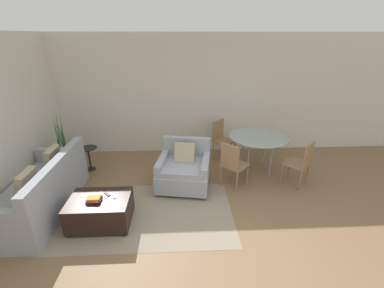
{
  "coord_description": "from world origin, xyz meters",
  "views": [
    {
      "loc": [
        -0.37,
        -2.58,
        2.68
      ],
      "look_at": [
        -0.15,
        1.96,
        0.75
      ],
      "focal_mm": 24.0,
      "sensor_mm": 36.0,
      "label": 1
    }
  ],
  "objects_px": {
    "ottoman": "(101,210)",
    "dining_chair_near_left": "(232,162)",
    "side_table": "(89,154)",
    "dining_chair_far_left": "(221,137)",
    "couch": "(41,194)",
    "book_stack": "(94,199)",
    "dining_chair_near_right": "(302,161)",
    "tv_remote_primary": "(107,194)",
    "dining_table": "(258,140)",
    "potted_plant": "(65,156)",
    "tv_remote_secondary": "(114,196)",
    "armchair": "(184,169)"
  },
  "relations": [
    {
      "from": "potted_plant",
      "to": "dining_chair_far_left",
      "type": "distance_m",
      "value": 3.47
    },
    {
      "from": "tv_remote_primary",
      "to": "dining_chair_near_left",
      "type": "height_order",
      "value": "dining_chair_near_left"
    },
    {
      "from": "ottoman",
      "to": "tv_remote_secondary",
      "type": "xyz_separation_m",
      "value": [
        0.21,
        0.05,
        0.21
      ]
    },
    {
      "from": "potted_plant",
      "to": "book_stack",
      "type": "bearing_deg",
      "value": -57.61
    },
    {
      "from": "tv_remote_primary",
      "to": "potted_plant",
      "type": "height_order",
      "value": "potted_plant"
    },
    {
      "from": "tv_remote_primary",
      "to": "side_table",
      "type": "distance_m",
      "value": 1.84
    },
    {
      "from": "ottoman",
      "to": "dining_chair_far_left",
      "type": "relative_size",
      "value": 0.99
    },
    {
      "from": "dining_chair_near_left",
      "to": "tv_remote_secondary",
      "type": "bearing_deg",
      "value": -156.22
    },
    {
      "from": "tv_remote_secondary",
      "to": "dining_table",
      "type": "distance_m",
      "value": 3.04
    },
    {
      "from": "dining_chair_near_left",
      "to": "dining_chair_near_right",
      "type": "xyz_separation_m",
      "value": [
        1.31,
        0.0,
        0.0
      ]
    },
    {
      "from": "tv_remote_primary",
      "to": "side_table",
      "type": "height_order",
      "value": "side_table"
    },
    {
      "from": "ottoman",
      "to": "side_table",
      "type": "height_order",
      "value": "side_table"
    },
    {
      "from": "tv_remote_secondary",
      "to": "dining_table",
      "type": "bearing_deg",
      "value": 30.1
    },
    {
      "from": "armchair",
      "to": "book_stack",
      "type": "bearing_deg",
      "value": -140.87
    },
    {
      "from": "dining_chair_near_right",
      "to": "dining_chair_far_left",
      "type": "bearing_deg",
      "value": 135.0
    },
    {
      "from": "ottoman",
      "to": "side_table",
      "type": "bearing_deg",
      "value": 112.08
    },
    {
      "from": "book_stack",
      "to": "potted_plant",
      "type": "distance_m",
      "value": 2.27
    },
    {
      "from": "side_table",
      "to": "dining_chair_far_left",
      "type": "distance_m",
      "value": 2.94
    },
    {
      "from": "tv_remote_primary",
      "to": "dining_chair_near_left",
      "type": "bearing_deg",
      "value": 21.38
    },
    {
      "from": "side_table",
      "to": "dining_chair_near_right",
      "type": "height_order",
      "value": "dining_chair_near_right"
    },
    {
      "from": "armchair",
      "to": "dining_chair_near_left",
      "type": "bearing_deg",
      "value": -7.45
    },
    {
      "from": "side_table",
      "to": "ottoman",
      "type": "bearing_deg",
      "value": -67.92
    },
    {
      "from": "couch",
      "to": "ottoman",
      "type": "relative_size",
      "value": 2.27
    },
    {
      "from": "dining_table",
      "to": "ottoman",
      "type": "bearing_deg",
      "value": -150.92
    },
    {
      "from": "side_table",
      "to": "dining_chair_near_left",
      "type": "height_order",
      "value": "dining_chair_near_left"
    },
    {
      "from": "book_stack",
      "to": "dining_chair_near_left",
      "type": "xyz_separation_m",
      "value": [
        2.23,
        0.98,
        0.05
      ]
    },
    {
      "from": "tv_remote_primary",
      "to": "potted_plant",
      "type": "xyz_separation_m",
      "value": [
        -1.36,
        1.75,
        -0.16
      ]
    },
    {
      "from": "dining_table",
      "to": "dining_chair_near_right",
      "type": "distance_m",
      "value": 0.94
    },
    {
      "from": "side_table",
      "to": "dining_chair_near_left",
      "type": "relative_size",
      "value": 0.57
    },
    {
      "from": "book_stack",
      "to": "dining_chair_near_left",
      "type": "bearing_deg",
      "value": 23.64
    },
    {
      "from": "ottoman",
      "to": "tv_remote_primary",
      "type": "bearing_deg",
      "value": 47.65
    },
    {
      "from": "dining_chair_far_left",
      "to": "dining_table",
      "type": "bearing_deg",
      "value": -45.0
    },
    {
      "from": "book_stack",
      "to": "dining_chair_near_left",
      "type": "distance_m",
      "value": 2.43
    },
    {
      "from": "couch",
      "to": "dining_chair_near_left",
      "type": "xyz_separation_m",
      "value": [
        3.23,
        0.54,
        0.21
      ]
    },
    {
      "from": "ottoman",
      "to": "dining_chair_near_left",
      "type": "height_order",
      "value": "dining_chair_near_left"
    },
    {
      "from": "book_stack",
      "to": "dining_chair_near_right",
      "type": "distance_m",
      "value": 3.67
    },
    {
      "from": "potted_plant",
      "to": "dining_chair_near_left",
      "type": "height_order",
      "value": "potted_plant"
    },
    {
      "from": "armchair",
      "to": "dining_table",
      "type": "height_order",
      "value": "armchair"
    },
    {
      "from": "side_table",
      "to": "dining_table",
      "type": "xyz_separation_m",
      "value": [
        3.55,
        -0.18,
        0.34
      ]
    },
    {
      "from": "book_stack",
      "to": "ottoman",
      "type": "bearing_deg",
      "value": 47.4
    },
    {
      "from": "tv_remote_primary",
      "to": "dining_table",
      "type": "height_order",
      "value": "dining_table"
    },
    {
      "from": "tv_remote_secondary",
      "to": "potted_plant",
      "type": "xyz_separation_m",
      "value": [
        -1.47,
        1.8,
        -0.16
      ]
    },
    {
      "from": "tv_remote_secondary",
      "to": "side_table",
      "type": "bearing_deg",
      "value": 118.43
    },
    {
      "from": "tv_remote_secondary",
      "to": "tv_remote_primary",
      "type": "bearing_deg",
      "value": 153.97
    },
    {
      "from": "tv_remote_primary",
      "to": "potted_plant",
      "type": "distance_m",
      "value": 2.22
    },
    {
      "from": "tv_remote_secondary",
      "to": "potted_plant",
      "type": "bearing_deg",
      "value": 129.16
    },
    {
      "from": "book_stack",
      "to": "dining_chair_near_right",
      "type": "xyz_separation_m",
      "value": [
        3.53,
        0.98,
        0.05
      ]
    },
    {
      "from": "side_table",
      "to": "dining_chair_near_left",
      "type": "bearing_deg",
      "value": -16.07
    },
    {
      "from": "potted_plant",
      "to": "side_table",
      "type": "bearing_deg",
      "value": -10.39
    },
    {
      "from": "armchair",
      "to": "book_stack",
      "type": "xyz_separation_m",
      "value": [
        -1.34,
        -1.09,
        0.14
      ]
    }
  ]
}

